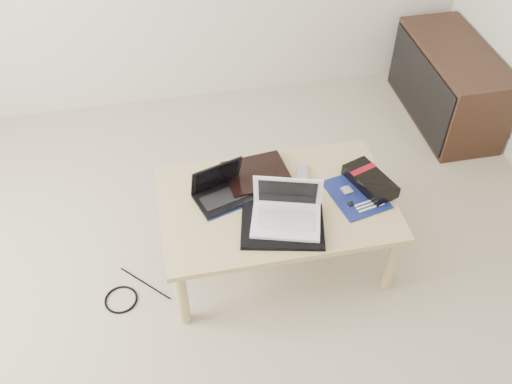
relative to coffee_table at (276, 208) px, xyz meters
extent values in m
plane|color=beige|center=(-0.44, -0.51, -0.35)|extent=(4.00, 4.00, 0.00)
cube|color=tan|center=(0.00, 0.00, 0.03)|extent=(1.10, 0.70, 0.03)
cylinder|color=tan|center=(-0.50, -0.30, -0.17)|extent=(0.06, 0.06, 0.37)
cylinder|color=tan|center=(0.50, -0.30, -0.17)|extent=(0.06, 0.06, 0.37)
cylinder|color=tan|center=(-0.50, 0.30, -0.17)|extent=(0.06, 0.06, 0.37)
cylinder|color=tan|center=(0.50, 0.30, -0.17)|extent=(0.06, 0.06, 0.37)
cube|color=#3C2218|center=(1.34, 0.94, -0.10)|extent=(0.40, 0.90, 0.50)
cube|color=black|center=(1.14, 0.94, -0.10)|extent=(0.02, 0.86, 0.44)
cube|color=black|center=(-0.06, 0.18, 0.06)|extent=(0.33, 0.29, 0.03)
cube|color=black|center=(-0.25, 0.06, 0.06)|extent=(0.30, 0.25, 0.02)
cube|color=black|center=(-0.24, 0.06, 0.07)|extent=(0.23, 0.16, 0.00)
cube|color=black|center=(-0.22, 0.00, 0.07)|extent=(0.06, 0.04, 0.00)
cube|color=black|center=(-0.27, 0.13, 0.15)|extent=(0.26, 0.13, 0.17)
cube|color=black|center=(-0.26, 0.12, 0.15)|extent=(0.22, 0.10, 0.13)
cube|color=#0C1747|center=(-0.22, -0.02, 0.05)|extent=(0.25, 0.09, 0.01)
cube|color=black|center=(0.05, -0.02, 0.05)|extent=(0.27, 0.22, 0.01)
cube|color=white|center=(0.05, -0.02, 0.06)|extent=(0.21, 0.18, 0.00)
cube|color=silver|center=(0.15, 0.10, 0.06)|extent=(0.09, 0.24, 0.02)
cube|color=#A09FA5|center=(0.15, 0.10, 0.07)|extent=(0.07, 0.20, 0.00)
cube|color=black|center=(-0.01, -0.17, 0.06)|extent=(0.42, 0.34, 0.02)
cube|color=white|center=(0.01, -0.16, 0.08)|extent=(0.35, 0.29, 0.01)
cube|color=silver|center=(0.00, -0.16, 0.09)|extent=(0.27, 0.18, 0.00)
cube|color=white|center=(-0.02, -0.24, 0.08)|extent=(0.07, 0.05, 0.00)
cube|color=white|center=(0.03, -0.08, 0.19)|extent=(0.31, 0.14, 0.21)
cube|color=black|center=(0.03, -0.08, 0.18)|extent=(0.26, 0.11, 0.16)
cube|color=navy|center=(0.38, -0.03, 0.05)|extent=(0.29, 0.33, 0.01)
cube|color=silver|center=(0.34, 0.00, 0.06)|extent=(0.06, 0.06, 0.01)
cube|color=orange|center=(0.43, 0.07, 0.06)|extent=(0.10, 0.03, 0.01)
cube|color=orange|center=(0.43, 0.05, 0.06)|extent=(0.10, 0.03, 0.01)
cube|color=silver|center=(0.41, -0.10, 0.06)|extent=(0.13, 0.04, 0.01)
cube|color=silver|center=(0.42, -0.12, 0.06)|extent=(0.13, 0.04, 0.01)
cube|color=silver|center=(0.42, -0.13, 0.06)|extent=(0.13, 0.04, 0.01)
cube|color=black|center=(0.33, -0.09, 0.06)|extent=(0.03, 0.03, 0.01)
cube|color=black|center=(0.46, 0.02, 0.08)|extent=(0.22, 0.30, 0.06)
cube|color=maroon|center=(0.44, 0.07, 0.11)|extent=(0.14, 0.08, 0.00)
torus|color=black|center=(-0.05, 0.03, 0.06)|extent=(0.12, 0.12, 0.01)
torus|color=black|center=(-0.80, -0.13, -0.35)|extent=(0.20, 0.20, 0.01)
cylinder|color=black|center=(-0.67, -0.06, -0.35)|extent=(0.23, 0.24, 0.01)
camera|label=1|loc=(-0.46, -1.81, 1.98)|focal=40.00mm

